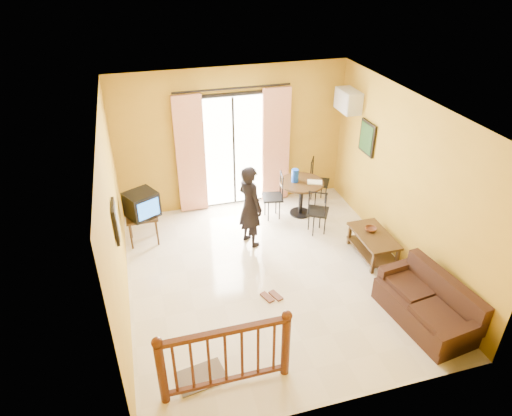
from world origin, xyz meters
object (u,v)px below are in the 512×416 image
object	(u,v)px
television	(142,204)
sofa	(428,305)
dining_table	(301,189)
standing_person	(250,206)
coffee_table	(373,242)

from	to	relation	value
television	sofa	world-z (taller)	television
television	dining_table	bearing A→B (deg)	-24.37
sofa	standing_person	size ratio (longest dim) A/B	1.09
coffee_table	standing_person	world-z (taller)	standing_person
standing_person	coffee_table	bearing A→B (deg)	-140.02
television	standing_person	world-z (taller)	standing_person
dining_table	sofa	distance (m)	3.35
television	standing_person	size ratio (longest dim) A/B	0.43
television	coffee_table	distance (m)	4.04
dining_table	sofa	bearing A→B (deg)	-78.06
sofa	standing_person	world-z (taller)	standing_person
dining_table	sofa	size ratio (longest dim) A/B	0.52
dining_table	coffee_table	size ratio (longest dim) A/B	0.87
coffee_table	sofa	world-z (taller)	sofa
television	dining_table	size ratio (longest dim) A/B	0.76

